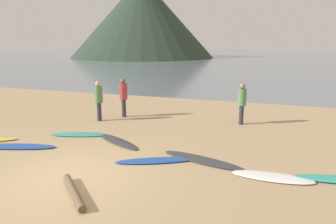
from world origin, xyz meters
The scene contains 13 objects.
ground_plane centered at (0.00, 10.00, -0.10)m, with size 120.00×120.00×0.20m, color tan.
ocean_water centered at (0.00, 61.54, 0.00)m, with size 140.00×100.00×0.01m, color slate.
headland_hill centered at (-22.11, 54.44, 7.72)m, with size 28.41×28.41×15.44m, color #28382B.
surfboard_1 centered at (-2.84, 1.43, 0.04)m, with size 2.46×0.55×0.07m, color #1E479E.
surfboard_2 centered at (-1.78, 3.22, 0.03)m, with size 2.01×0.54×0.06m, color teal.
surfboard_3 centered at (-0.10, 2.96, 0.03)m, with size 2.19×0.48×0.06m, color #333338.
surfboard_4 centered at (1.72, 1.77, 0.03)m, with size 2.23×0.46×0.07m, color #1E479E.
surfboard_5 centered at (2.91, 2.24, 0.04)m, with size 2.47×0.53×0.07m, color #333338.
surfboard_6 centered at (4.80, 1.68, 0.04)m, with size 1.95×0.59×0.07m, color white.
person_0 centered at (3.42, 6.70, 0.97)m, with size 0.33×0.33×1.65m.
person_1 centered at (-1.59, 6.30, 1.00)m, with size 0.34×0.34×1.69m.
person_2 centered at (-2.23, 5.32, 0.98)m, with size 0.34×0.34×1.66m.
driftwood_log centered at (0.77, -0.66, 0.08)m, with size 0.16×0.16×1.71m, color brown.
Camera 1 is at (4.84, -5.99, 3.26)m, focal length 34.27 mm.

